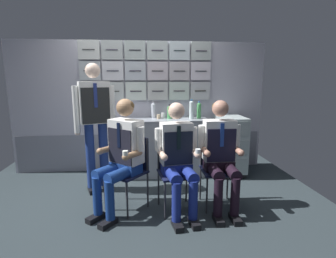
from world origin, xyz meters
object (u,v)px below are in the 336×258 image
(crew_member_center, at_px, (178,154))
(folding_chair_left, at_px, (131,164))
(sparkling_bottle_green, at_px, (199,110))
(crew_member_right, at_px, (221,150))
(crew_member_left, at_px, (121,150))
(crew_member_standing, at_px, (95,116))
(folding_chair_center, at_px, (174,164))
(service_trolley, at_px, (230,143))
(folding_chair_right, at_px, (217,162))
(coffee_cup_white, at_px, (163,115))

(crew_member_center, bearing_deg, folding_chair_left, 156.49)
(folding_chair_left, distance_m, sparkling_bottle_green, 1.60)
(crew_member_right, bearing_deg, folding_chair_left, 170.43)
(crew_member_left, xyz_separation_m, crew_member_standing, (-0.38, 0.64, 0.31))
(folding_chair_center, relative_size, sparkling_bottle_green, 3.16)
(crew_member_standing, bearing_deg, service_trolley, 12.83)
(folding_chair_left, distance_m, crew_member_right, 1.08)
(crew_member_standing, distance_m, sparkling_bottle_green, 1.65)
(crew_member_right, bearing_deg, folding_chair_right, 88.95)
(folding_chair_right, relative_size, crew_member_standing, 0.49)
(folding_chair_center, xyz_separation_m, crew_member_center, (0.02, -0.16, 0.18))
(crew_member_left, bearing_deg, folding_chair_center, 4.21)
(crew_member_center, xyz_separation_m, crew_member_standing, (-1.02, 0.75, 0.34))
(crew_member_left, relative_size, coffee_cup_white, 15.16)
(folding_chair_left, height_order, coffee_cup_white, coffee_cup_white)
(sparkling_bottle_green, xyz_separation_m, coffee_cup_white, (-0.58, 0.05, -0.08))
(crew_member_left, bearing_deg, sparkling_bottle_green, 45.78)
(folding_chair_center, bearing_deg, folding_chair_left, 171.82)
(folding_chair_center, distance_m, sparkling_bottle_green, 1.38)
(folding_chair_right, height_order, crew_member_standing, crew_member_standing)
(folding_chair_left, xyz_separation_m, folding_chair_center, (0.52, -0.07, 0.00))
(sparkling_bottle_green, bearing_deg, crew_member_left, -134.22)
(service_trolley, distance_m, folding_chair_center, 1.50)
(service_trolley, bearing_deg, sparkling_bottle_green, 169.63)
(folding_chair_right, relative_size, sparkling_bottle_green, 3.16)
(folding_chair_left, height_order, folding_chair_right, same)
(crew_member_standing, relative_size, sparkling_bottle_green, 6.42)
(service_trolley, xyz_separation_m, crew_member_standing, (-2.06, -0.47, 0.55))
(crew_member_left, distance_m, coffee_cup_white, 1.41)
(service_trolley, distance_m, sparkling_bottle_green, 0.75)
(folding_chair_center, height_order, crew_member_standing, crew_member_standing)
(service_trolley, bearing_deg, crew_member_right, -114.35)
(crew_member_center, height_order, crew_member_right, crew_member_right)
(crew_member_left, height_order, folding_chair_right, crew_member_left)
(folding_chair_center, bearing_deg, crew_member_left, -175.79)
(folding_chair_center, relative_size, coffee_cup_white, 9.84)
(crew_member_center, bearing_deg, service_trolley, 49.60)
(crew_member_left, xyz_separation_m, folding_chair_right, (1.16, 0.10, -0.21))
(crew_member_left, height_order, crew_member_right, crew_member_left)
(folding_chair_right, bearing_deg, folding_chair_center, -174.00)
(coffee_cup_white, bearing_deg, crew_member_standing, -147.65)
(crew_member_left, relative_size, folding_chair_center, 1.54)
(service_trolley, xyz_separation_m, crew_member_left, (-1.68, -1.11, 0.24))
(folding_chair_left, bearing_deg, service_trolley, 32.08)
(folding_chair_left, distance_m, coffee_cup_white, 1.31)
(folding_chair_center, bearing_deg, crew_member_right, -10.90)
(crew_member_right, bearing_deg, folding_chair_center, 169.10)
(service_trolley, distance_m, folding_chair_left, 1.86)
(folding_chair_center, relative_size, folding_chair_right, 1.00)
(crew_member_right, relative_size, sparkling_bottle_green, 4.78)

